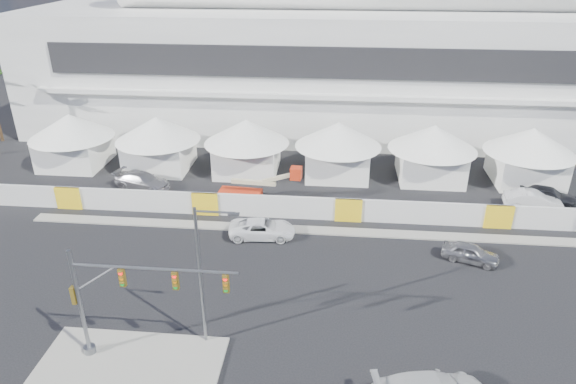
# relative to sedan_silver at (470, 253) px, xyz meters

# --- Properties ---
(ground) EXTENTS (160.00, 160.00, 0.00)m
(ground) POSITION_rel_sedan_silver_xyz_m (-14.72, -9.26, -0.68)
(ground) COLOR black
(ground) RESTS_ON ground
(median_island) EXTENTS (10.00, 5.00, 0.15)m
(median_island) POSITION_rel_sedan_silver_xyz_m (-20.72, -12.26, -0.60)
(median_island) COLOR gray
(median_island) RESTS_ON ground
(far_curb) EXTENTS (80.00, 1.20, 0.12)m
(far_curb) POSITION_rel_sedan_silver_xyz_m (5.28, 3.24, -0.62)
(far_curb) COLOR gray
(far_curb) RESTS_ON ground
(stadium) EXTENTS (80.00, 24.80, 21.98)m
(stadium) POSITION_rel_sedan_silver_xyz_m (-6.01, 32.24, 8.77)
(stadium) COLOR silver
(stadium) RESTS_ON ground
(tent_row) EXTENTS (53.40, 8.40, 5.40)m
(tent_row) POSITION_rel_sedan_silver_xyz_m (-14.22, 14.74, 2.47)
(tent_row) COLOR white
(tent_row) RESTS_ON ground
(hoarding_fence) EXTENTS (70.00, 0.25, 2.00)m
(hoarding_fence) POSITION_rel_sedan_silver_xyz_m (-8.72, 5.24, 0.32)
(hoarding_fence) COLOR silver
(hoarding_fence) RESTS_ON ground
(sedan_silver) EXTENTS (2.88, 4.30, 1.36)m
(sedan_silver) POSITION_rel_sedan_silver_xyz_m (0.00, 0.00, 0.00)
(sedan_silver) COLOR #98989C
(sedan_silver) RESTS_ON ground
(pickup_curb) EXTENTS (2.74, 5.31, 1.43)m
(pickup_curb) POSITION_rel_sedan_silver_xyz_m (-15.44, 1.98, 0.04)
(pickup_curb) COLOR white
(pickup_curb) RESTS_ON ground
(lot_car_a) EXTENTS (2.27, 4.99, 1.59)m
(lot_car_a) POSITION_rel_sedan_silver_xyz_m (7.22, 8.89, 0.11)
(lot_car_a) COLOR silver
(lot_car_a) RESTS_ON ground
(lot_car_b) EXTENTS (3.22, 5.08, 1.61)m
(lot_car_b) POSITION_rel_sedan_silver_xyz_m (8.80, 10.01, 0.13)
(lot_car_b) COLOR black
(lot_car_b) RESTS_ON ground
(lot_car_c) EXTENTS (3.56, 5.78, 1.56)m
(lot_car_c) POSITION_rel_sedan_silver_xyz_m (-27.87, 9.73, 0.10)
(lot_car_c) COLOR #A1A0A5
(lot_car_c) RESTS_ON ground
(traffic_mast) EXTENTS (8.99, 0.65, 6.69)m
(traffic_mast) POSITION_rel_sedan_silver_xyz_m (-21.24, -11.64, 3.22)
(traffic_mast) COLOR slate
(traffic_mast) RESTS_ON median_island
(streetlight_median) EXTENTS (2.38, 0.24, 8.60)m
(streetlight_median) POSITION_rel_sedan_silver_xyz_m (-16.80, -10.06, 4.41)
(streetlight_median) COLOR slate
(streetlight_median) RESTS_ON median_island
(boom_lift) EXTENTS (7.41, 1.95, 3.73)m
(boom_lift) POSITION_rel_sedan_silver_xyz_m (-17.48, 7.68, 0.32)
(boom_lift) COLOR red
(boom_lift) RESTS_ON ground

